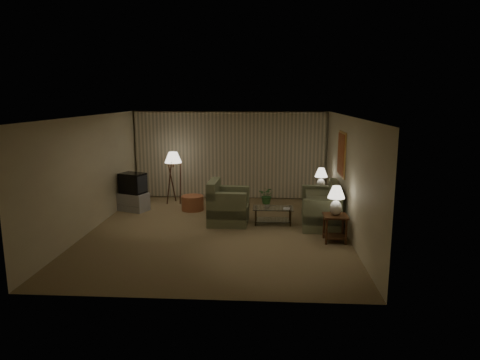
{
  "coord_description": "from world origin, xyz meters",
  "views": [
    {
      "loc": [
        1.13,
        -9.67,
        3.13
      ],
      "look_at": [
        0.5,
        0.6,
        1.12
      ],
      "focal_mm": 32.0,
      "sensor_mm": 36.0,
      "label": 1
    }
  ],
  "objects_px": {
    "tv_cabinet": "(134,202)",
    "floor_lamp": "(174,177)",
    "table_lamp_far": "(321,177)",
    "vase": "(267,205)",
    "sofa": "(320,208)",
    "side_table_near": "(335,224)",
    "crt_tv": "(133,183)",
    "ottoman": "(193,203)",
    "coffee_table": "(273,213)",
    "armchair": "(229,206)",
    "side_table_far": "(320,197)",
    "table_lamp_near": "(336,198)"
  },
  "relations": [
    {
      "from": "side_table_far",
      "to": "table_lamp_far",
      "type": "bearing_deg",
      "value": 0.0
    },
    {
      "from": "coffee_table",
      "to": "ottoman",
      "type": "xyz_separation_m",
      "value": [
        -2.23,
        1.19,
        -0.07
      ]
    },
    {
      "from": "armchair",
      "to": "table_lamp_far",
      "type": "xyz_separation_m",
      "value": [
        2.45,
        1.35,
        0.53
      ]
    },
    {
      "from": "side_table_far",
      "to": "floor_lamp",
      "type": "distance_m",
      "value": 4.31
    },
    {
      "from": "side_table_near",
      "to": "tv_cabinet",
      "type": "bearing_deg",
      "value": 156.15
    },
    {
      "from": "vase",
      "to": "ottoman",
      "type": "bearing_deg",
      "value": 150.19
    },
    {
      "from": "coffee_table",
      "to": "ottoman",
      "type": "relative_size",
      "value": 1.62
    },
    {
      "from": "side_table_far",
      "to": "ottoman",
      "type": "distance_m",
      "value": 3.57
    },
    {
      "from": "side_table_near",
      "to": "table_lamp_far",
      "type": "bearing_deg",
      "value": 90.0
    },
    {
      "from": "table_lamp_near",
      "to": "tv_cabinet",
      "type": "relative_size",
      "value": 0.72
    },
    {
      "from": "coffee_table",
      "to": "floor_lamp",
      "type": "height_order",
      "value": "floor_lamp"
    },
    {
      "from": "armchair",
      "to": "sofa",
      "type": "bearing_deg",
      "value": -85.51
    },
    {
      "from": "floor_lamp",
      "to": "vase",
      "type": "relative_size",
      "value": 9.63
    },
    {
      "from": "side_table_near",
      "to": "vase",
      "type": "height_order",
      "value": "side_table_near"
    },
    {
      "from": "table_lamp_far",
      "to": "ottoman",
      "type": "bearing_deg",
      "value": -177.45
    },
    {
      "from": "armchair",
      "to": "crt_tv",
      "type": "relative_size",
      "value": 1.4
    },
    {
      "from": "ottoman",
      "to": "vase",
      "type": "relative_size",
      "value": 3.85
    },
    {
      "from": "sofa",
      "to": "side_table_near",
      "type": "xyz_separation_m",
      "value": [
        0.15,
        -1.35,
        0.01
      ]
    },
    {
      "from": "side_table_near",
      "to": "table_lamp_far",
      "type": "relative_size",
      "value": 0.99
    },
    {
      "from": "table_lamp_near",
      "to": "vase",
      "type": "relative_size",
      "value": 4.05
    },
    {
      "from": "ottoman",
      "to": "vase",
      "type": "xyz_separation_m",
      "value": [
        2.08,
        -1.19,
        0.29
      ]
    },
    {
      "from": "armchair",
      "to": "side_table_near",
      "type": "bearing_deg",
      "value": -115.06
    },
    {
      "from": "floor_lamp",
      "to": "table_lamp_far",
      "type": "bearing_deg",
      "value": -8.05
    },
    {
      "from": "side_table_far",
      "to": "coffee_table",
      "type": "bearing_deg",
      "value": -134.66
    },
    {
      "from": "crt_tv",
      "to": "floor_lamp",
      "type": "height_order",
      "value": "floor_lamp"
    },
    {
      "from": "side_table_near",
      "to": "vase",
      "type": "relative_size",
      "value": 3.76
    },
    {
      "from": "sofa",
      "to": "table_lamp_near",
      "type": "height_order",
      "value": "table_lamp_near"
    },
    {
      "from": "side_table_far",
      "to": "ottoman",
      "type": "height_order",
      "value": "side_table_far"
    },
    {
      "from": "floor_lamp",
      "to": "vase",
      "type": "distance_m",
      "value": 3.4
    },
    {
      "from": "armchair",
      "to": "side_table_far",
      "type": "relative_size",
      "value": 1.81
    },
    {
      "from": "table_lamp_far",
      "to": "vase",
      "type": "relative_size",
      "value": 3.81
    },
    {
      "from": "side_table_far",
      "to": "table_lamp_near",
      "type": "xyz_separation_m",
      "value": [
        0.0,
        -2.6,
        0.58
      ]
    },
    {
      "from": "tv_cabinet",
      "to": "vase",
      "type": "height_order",
      "value": "vase"
    },
    {
      "from": "table_lamp_near",
      "to": "vase",
      "type": "xyz_separation_m",
      "value": [
        -1.48,
        1.25,
        -0.49
      ]
    },
    {
      "from": "sofa",
      "to": "table_lamp_far",
      "type": "height_order",
      "value": "table_lamp_far"
    },
    {
      "from": "table_lamp_near",
      "to": "vase",
      "type": "distance_m",
      "value": 2.0
    },
    {
      "from": "table_lamp_near",
      "to": "crt_tv",
      "type": "bearing_deg",
      "value": 156.15
    },
    {
      "from": "coffee_table",
      "to": "floor_lamp",
      "type": "bearing_deg",
      "value": 146.19
    },
    {
      "from": "sofa",
      "to": "ottoman",
      "type": "height_order",
      "value": "sofa"
    },
    {
      "from": "side_table_far",
      "to": "table_lamp_far",
      "type": "height_order",
      "value": "table_lamp_far"
    },
    {
      "from": "ottoman",
      "to": "coffee_table",
      "type": "bearing_deg",
      "value": -28.12
    },
    {
      "from": "floor_lamp",
      "to": "side_table_near",
      "type": "bearing_deg",
      "value": -37.0
    },
    {
      "from": "sofa",
      "to": "table_lamp_near",
      "type": "xyz_separation_m",
      "value": [
        0.15,
        -1.35,
        0.58
      ]
    },
    {
      "from": "tv_cabinet",
      "to": "floor_lamp",
      "type": "distance_m",
      "value": 1.42
    },
    {
      "from": "tv_cabinet",
      "to": "ottoman",
      "type": "relative_size",
      "value": 1.47
    },
    {
      "from": "table_lamp_near",
      "to": "table_lamp_far",
      "type": "height_order",
      "value": "table_lamp_near"
    },
    {
      "from": "table_lamp_far",
      "to": "coffee_table",
      "type": "distance_m",
      "value": 2.02
    },
    {
      "from": "side_table_far",
      "to": "ottoman",
      "type": "relative_size",
      "value": 0.98
    },
    {
      "from": "table_lamp_near",
      "to": "coffee_table",
      "type": "relative_size",
      "value": 0.65
    },
    {
      "from": "armchair",
      "to": "ottoman",
      "type": "bearing_deg",
      "value": 45.36
    }
  ]
}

